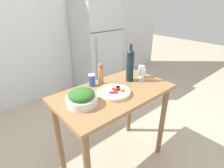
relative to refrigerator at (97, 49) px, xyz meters
name	(u,v)px	position (x,y,z in m)	size (l,w,h in m)	color
ground_plane	(114,160)	(-0.99, -1.59, -0.83)	(14.00, 14.00, 0.00)	#BCAD93
wall_back	(32,25)	(-0.99, 0.38, 0.48)	(6.40, 0.08, 2.60)	silver
refrigerator	(97,49)	(0.00, 0.00, 0.00)	(0.74, 0.69, 1.65)	#B7BCC1
prep_counter	(114,105)	(-0.99, -1.59, -0.08)	(1.11, 0.62, 0.90)	olive
wine_bottle	(130,65)	(-0.72, -1.52, 0.25)	(0.08, 0.08, 0.38)	#142833
wine_glass_near	(142,73)	(-0.62, -1.61, 0.16)	(0.07, 0.07, 0.13)	silver
wine_glass_far	(141,69)	(-0.56, -1.55, 0.17)	(0.07, 0.07, 0.13)	silver
pepper_mill	(101,74)	(-0.99, -1.39, 0.18)	(0.05, 0.05, 0.22)	#AD7F51
salad_bowl	(82,98)	(-1.34, -1.60, 0.14)	(0.25, 0.25, 0.13)	white
homemade_pizza	(114,92)	(-1.03, -1.63, 0.09)	(0.30, 0.30, 0.03)	beige
salt_canister	(92,80)	(-1.08, -1.37, 0.14)	(0.06, 0.06, 0.12)	#284CA3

